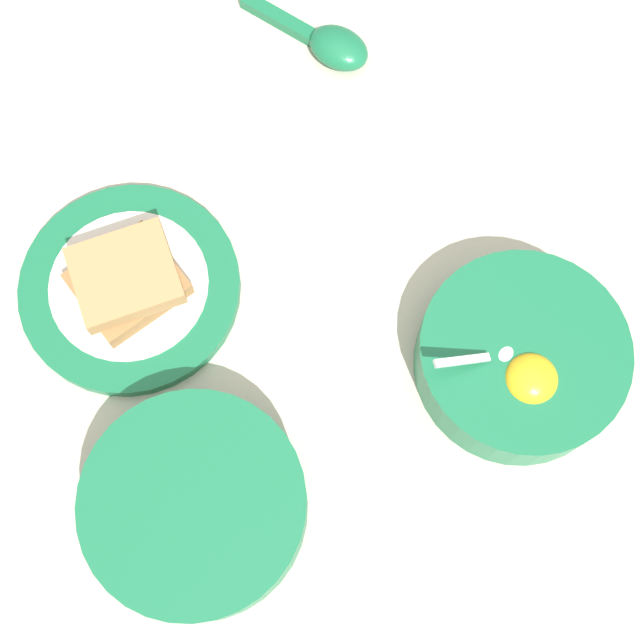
% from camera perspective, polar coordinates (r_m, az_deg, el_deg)
% --- Properties ---
extents(ground_plane, '(3.00, 3.00, 0.00)m').
position_cam_1_polar(ground_plane, '(0.81, 1.48, 0.78)').
color(ground_plane, beige).
extents(egg_bowl, '(0.18, 0.18, 0.08)m').
position_cam_1_polar(egg_bowl, '(0.79, 12.71, -2.35)').
color(egg_bowl, '#196B42').
rests_on(egg_bowl, ground_plane).
extents(toast_plate, '(0.20, 0.20, 0.02)m').
position_cam_1_polar(toast_plate, '(0.83, -12.06, 2.06)').
color(toast_plate, '#196B42').
rests_on(toast_plate, ground_plane).
extents(toast_sandwich, '(0.11, 0.11, 0.04)m').
position_cam_1_polar(toast_sandwich, '(0.80, -12.28, 2.54)').
color(toast_sandwich, '#9E7042').
rests_on(toast_sandwich, toast_plate).
extents(soup_spoon, '(0.05, 0.15, 0.03)m').
position_cam_1_polar(soup_spoon, '(0.93, 0.55, 17.31)').
color(soup_spoon, '#196B42').
rests_on(soup_spoon, ground_plane).
extents(congee_bowl, '(0.18, 0.18, 0.06)m').
position_cam_1_polar(congee_bowl, '(0.75, -7.97, -11.66)').
color(congee_bowl, '#196B42').
rests_on(congee_bowl, ground_plane).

